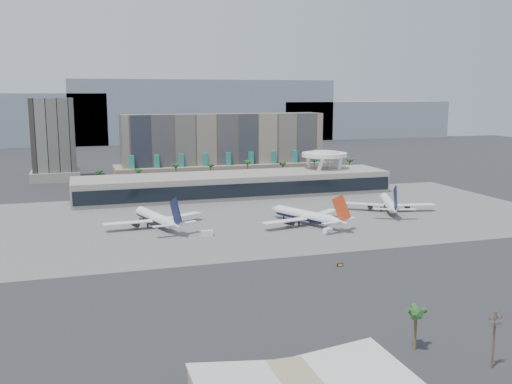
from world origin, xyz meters
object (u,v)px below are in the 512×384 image
object	(u,v)px
service_vehicle_a	(207,233)
taxiway_sign	(340,265)
utility_pole	(494,335)
airliner_left	(156,218)
service_vehicle_b	(328,231)
airliner_right	(389,203)
airliner_centre	(306,216)

from	to	relation	value
service_vehicle_a	taxiway_sign	distance (m)	60.62
utility_pole	airliner_left	bearing A→B (deg)	108.63
taxiway_sign	service_vehicle_b	bearing A→B (deg)	59.86
utility_pole	service_vehicle_b	size ratio (longest dim) A/B	3.33
service_vehicle_b	airliner_right	bearing A→B (deg)	9.04
airliner_left	service_vehicle_b	xyz separation A→B (m)	(63.83, -30.16, -2.99)
airliner_left	airliner_right	bearing A→B (deg)	-16.65
service_vehicle_b	taxiway_sign	xyz separation A→B (m)	(-14.75, -42.25, -0.42)
utility_pole	taxiway_sign	distance (m)	71.99
airliner_centre	taxiway_sign	size ratio (longest dim) A/B	18.69
airliner_centre	taxiway_sign	world-z (taller)	airliner_centre
utility_pole	airliner_left	xyz separation A→B (m)	(-48.58, 144.10, -3.23)
airliner_left	airliner_centre	xyz separation A→B (m)	(61.13, -14.26, 0.01)
airliner_left	service_vehicle_b	world-z (taller)	airliner_left
airliner_centre	taxiway_sign	bearing A→B (deg)	-126.31
service_vehicle_b	taxiway_sign	bearing A→B (deg)	-134.03
service_vehicle_b	airliner_left	bearing A→B (deg)	129.91
airliner_left	airliner_centre	size ratio (longest dim) A/B	1.04
service_vehicle_a	taxiway_sign	world-z (taller)	service_vehicle_a
airliner_left	service_vehicle_a	size ratio (longest dim) A/B	9.57
service_vehicle_a	service_vehicle_b	world-z (taller)	service_vehicle_a
utility_pole	airliner_centre	distance (m)	130.49
service_vehicle_a	airliner_centre	bearing A→B (deg)	17.11
utility_pole	airliner_left	distance (m)	152.10
utility_pole	service_vehicle_b	xyz separation A→B (m)	(15.25, 113.93, -6.22)
airliner_centre	airliner_left	bearing A→B (deg)	142.25
taxiway_sign	airliner_left	bearing A→B (deg)	113.23
utility_pole	taxiway_sign	xyz separation A→B (m)	(0.51, 71.68, -6.64)
airliner_right	service_vehicle_a	bearing A→B (deg)	-144.83
airliner_left	airliner_centre	bearing A→B (deg)	-29.69
airliner_left	airliner_right	xyz separation A→B (m)	(108.61, -0.16, -0.02)
utility_pole	airliner_right	bearing A→B (deg)	67.36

